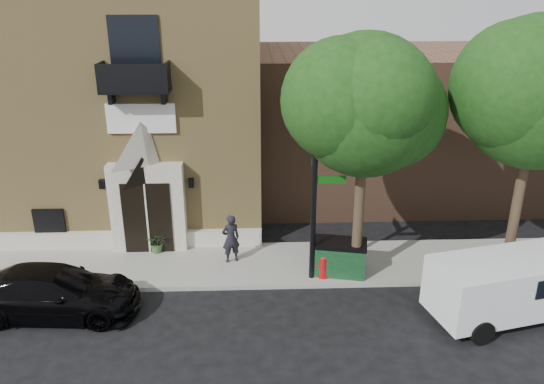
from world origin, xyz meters
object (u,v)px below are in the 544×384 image
(black_sedan, at_px, (54,292))
(fire_hydrant, at_px, (323,266))
(cargo_van, at_px, (516,284))
(street_sign, at_px, (315,182))
(pedestrian_near, at_px, (231,239))
(dumpster, at_px, (339,257))

(black_sedan, relative_size, fire_hydrant, 6.18)
(black_sedan, bearing_deg, fire_hydrant, -76.67)
(cargo_van, bearing_deg, black_sedan, 163.93)
(cargo_van, bearing_deg, fire_hydrant, 144.23)
(street_sign, height_order, pedestrian_near, street_sign)
(street_sign, xyz_separation_m, dumpster, (0.92, 0.25, -2.73))
(black_sedan, bearing_deg, dumpster, -75.59)
(fire_hydrant, distance_m, pedestrian_near, 3.29)
(pedestrian_near, bearing_deg, black_sedan, 8.68)
(cargo_van, height_order, pedestrian_near, cargo_van)
(black_sedan, relative_size, pedestrian_near, 2.88)
(cargo_van, relative_size, dumpster, 2.61)
(cargo_van, distance_m, dumpster, 5.31)
(street_sign, relative_size, fire_hydrant, 8.17)
(cargo_van, relative_size, pedestrian_near, 2.87)
(cargo_van, relative_size, fire_hydrant, 6.17)
(cargo_van, xyz_separation_m, dumpster, (-4.70, 2.45, -0.34))
(black_sedan, bearing_deg, pedestrian_near, -59.20)
(street_sign, xyz_separation_m, pedestrian_near, (-2.67, 1.16, -2.44))
(street_sign, height_order, dumpster, street_sign)
(dumpster, bearing_deg, street_sign, -153.25)
(street_sign, bearing_deg, dumpster, 16.69)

